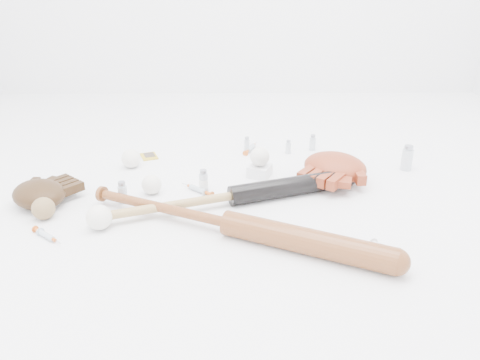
{
  "coord_description": "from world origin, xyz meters",
  "views": [
    {
      "loc": [
        -0.02,
        -1.45,
        0.71
      ],
      "look_at": [
        -0.01,
        -0.0,
        0.06
      ],
      "focal_mm": 35.0,
      "sensor_mm": 36.0,
      "label": 1
    }
  ],
  "objects_px": {
    "bat_wood": "(229,223)",
    "pedestal": "(260,171)",
    "bat_dark": "(233,196)",
    "glove_dark": "(39,194)"
  },
  "relations": [
    {
      "from": "bat_wood",
      "to": "pedestal",
      "type": "xyz_separation_m",
      "value": [
        0.11,
        0.43,
        -0.02
      ]
    },
    {
      "from": "bat_dark",
      "to": "bat_wood",
      "type": "height_order",
      "value": "bat_wood"
    },
    {
      "from": "bat_wood",
      "to": "glove_dark",
      "type": "height_order",
      "value": "glove_dark"
    },
    {
      "from": "bat_wood",
      "to": "pedestal",
      "type": "distance_m",
      "value": 0.44
    },
    {
      "from": "glove_dark",
      "to": "bat_wood",
      "type": "bearing_deg",
      "value": 23.71
    },
    {
      "from": "bat_dark",
      "to": "glove_dark",
      "type": "relative_size",
      "value": 4.07
    },
    {
      "from": "bat_dark",
      "to": "glove_dark",
      "type": "bearing_deg",
      "value": 159.83
    },
    {
      "from": "bat_dark",
      "to": "pedestal",
      "type": "height_order",
      "value": "bat_dark"
    },
    {
      "from": "pedestal",
      "to": "glove_dark",
      "type": "bearing_deg",
      "value": -162.73
    },
    {
      "from": "bat_wood",
      "to": "glove_dark",
      "type": "relative_size",
      "value": 4.41
    }
  ]
}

